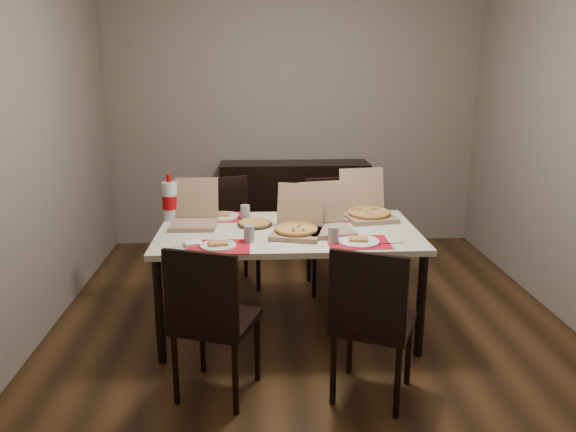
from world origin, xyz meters
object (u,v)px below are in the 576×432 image
object	(u,v)px
dining_table	(288,239)
chair_near_right	(371,319)
chair_far_left	(229,228)
pizza_box_center	(297,227)
dip_bowl	(299,221)
sideboard	(295,206)
chair_near_left	(211,317)
chair_far_right	(332,229)
soda_bottle	(170,201)

from	to	relation	value
dining_table	chair_near_right	bearing A→B (deg)	-66.32
chair_near_right	dining_table	bearing A→B (deg)	113.68
dining_table	chair_far_left	bearing A→B (deg)	117.55
pizza_box_center	dip_bowl	world-z (taller)	pizza_box_center
dip_bowl	sideboard	bearing A→B (deg)	87.38
chair_near_left	chair_near_right	bearing A→B (deg)	-4.48
chair_far_left	pizza_box_center	bearing A→B (deg)	-62.66
chair_far_right	dip_bowl	size ratio (longest dim) A/B	7.10
chair_near_left	chair_near_right	world-z (taller)	same
sideboard	chair_far_right	world-z (taller)	chair_far_right
dining_table	soda_bottle	bearing A→B (deg)	160.86
chair_near_right	dip_bowl	xyz separation A→B (m)	(-0.32, 1.11, 0.25)
dip_bowl	chair_far_left	bearing A→B (deg)	128.00
dining_table	chair_far_right	distance (m)	0.93
chair_far_left	sideboard	bearing A→B (deg)	57.08
chair_far_right	pizza_box_center	world-z (taller)	pizza_box_center
chair_near_left	chair_far_left	bearing A→B (deg)	89.59
chair_far_left	dip_bowl	bearing A→B (deg)	-52.00
chair_far_right	soda_bottle	distance (m)	1.42
chair_far_right	pizza_box_center	xyz separation A→B (m)	(-0.36, -0.92, 0.29)
chair_near_left	soda_bottle	world-z (taller)	soda_bottle
chair_near_left	soda_bottle	distance (m)	1.28
dining_table	chair_near_right	world-z (taller)	chair_near_right
sideboard	chair_far_left	bearing A→B (deg)	-122.92
sideboard	chair_near_left	distance (m)	2.81
chair_near_left	soda_bottle	size ratio (longest dim) A/B	2.70
chair_near_right	pizza_box_center	xyz separation A→B (m)	(-0.36, 0.82, 0.29)
dip_bowl	pizza_box_center	bearing A→B (deg)	-97.19
chair_near_left	chair_far_right	xyz separation A→B (m)	(0.89, 1.68, 0.00)
dining_table	chair_far_right	size ratio (longest dim) A/B	1.94
soda_bottle	pizza_box_center	bearing A→B (deg)	-24.35
chair_far_right	pizza_box_center	distance (m)	1.03
pizza_box_center	chair_far_left	bearing A→B (deg)	117.34
chair_near_right	pizza_box_center	size ratio (longest dim) A/B	2.19
chair_near_left	pizza_box_center	bearing A→B (deg)	54.72
chair_near_left	pizza_box_center	xyz separation A→B (m)	(0.53, 0.75, 0.29)
chair_near_left	chair_far_right	size ratio (longest dim) A/B	1.00
chair_near_right	chair_far_right	size ratio (longest dim) A/B	1.00
pizza_box_center	dip_bowl	xyz separation A→B (m)	(0.04, 0.29, -0.04)
chair_near_right	chair_far_left	xyz separation A→B (m)	(-0.87, 1.82, 0.00)
soda_bottle	chair_near_right	bearing A→B (deg)	-44.28
sideboard	pizza_box_center	world-z (taller)	pizza_box_center
sideboard	dining_table	distance (m)	1.89
chair_far_left	pizza_box_center	world-z (taller)	pizza_box_center
chair_near_left	chair_far_left	size ratio (longest dim) A/B	1.00
chair_far_right	soda_bottle	bearing A→B (deg)	-157.95
chair_far_right	dining_table	bearing A→B (deg)	-117.22
dining_table	dip_bowl	distance (m)	0.22
chair_near_left	dip_bowl	xyz separation A→B (m)	(0.57, 1.04, 0.25)
chair_near_left	dip_bowl	world-z (taller)	chair_near_left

